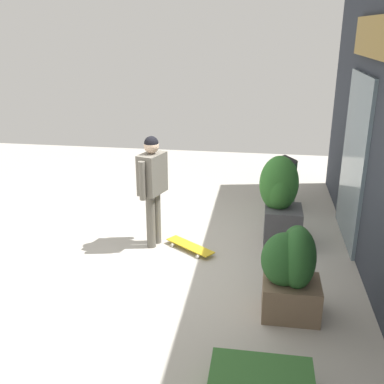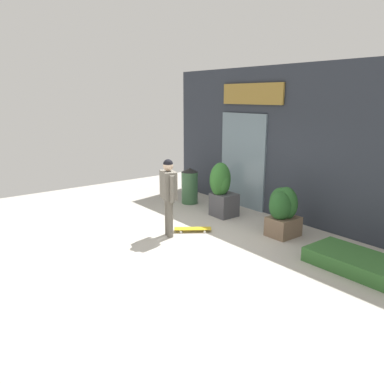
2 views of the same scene
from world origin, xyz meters
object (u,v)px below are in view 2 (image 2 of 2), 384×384
Objects in this scene: skateboarder at (168,190)px; trash_bin at (190,186)px; skateboard at (193,229)px; planter_box_right at (222,188)px; planter_box_left at (283,209)px.

skateboarder is 2.68m from trash_bin.
skateboard is 0.58× the size of planter_box_right.
skateboarder is at bearing -47.04° from trash_bin.
skateboarder is 1.67× the size of trash_bin.
skateboard is at bearing -69.38° from planter_box_right.
skateboarder reaches higher than planter_box_right.
planter_box_left is 1.84m from planter_box_right.
skateboard is 1.99m from planter_box_left.
planter_box_right is at bearing 29.67° from skateboarder.
planter_box_left is 1.07× the size of trash_bin.
planter_box_left is at bearing -9.19° from skateboard.
skateboarder is at bearing -127.22° from planter_box_left.
skateboard is at bearing 7.71° from skateboarder.
planter_box_left is at bearing -0.10° from trash_bin.
planter_box_right reaches higher than skateboard.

